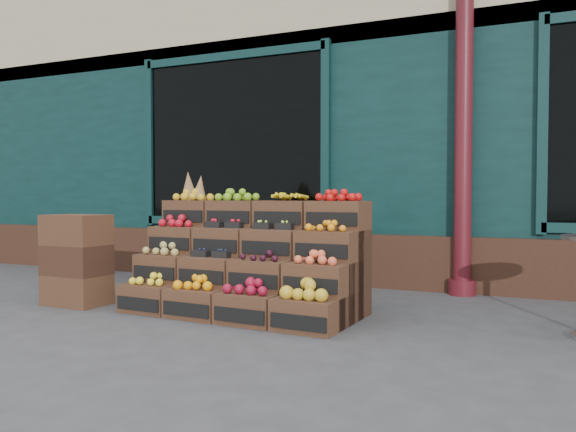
% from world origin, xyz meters
% --- Properties ---
extents(ground, '(60.00, 60.00, 0.00)m').
position_xyz_m(ground, '(0.00, 0.00, 0.00)').
color(ground, '#3F3F42').
rests_on(ground, ground).
extents(shop_facade, '(12.00, 6.24, 4.80)m').
position_xyz_m(shop_facade, '(0.00, 5.11, 2.40)').
color(shop_facade, black).
rests_on(shop_facade, ground).
extents(crate_display, '(2.10, 1.12, 1.28)m').
position_xyz_m(crate_display, '(-0.46, 0.41, 0.39)').
color(crate_display, '#482C1C').
rests_on(crate_display, ground).
extents(spare_crates, '(0.59, 0.42, 0.86)m').
position_xyz_m(spare_crates, '(-2.10, 0.04, 0.43)').
color(spare_crates, '#482C1C').
rests_on(spare_crates, ground).
extents(shopkeeper, '(0.81, 0.64, 1.94)m').
position_xyz_m(shopkeeper, '(-1.76, 2.87, 0.97)').
color(shopkeeper, '#1A5C2E').
rests_on(shopkeeper, ground).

